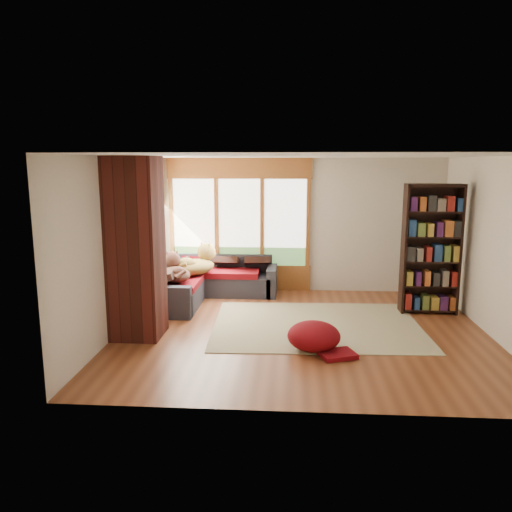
% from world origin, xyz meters
% --- Properties ---
extents(floor, '(5.50, 5.50, 0.00)m').
position_xyz_m(floor, '(0.00, 0.00, 0.00)').
color(floor, brown).
rests_on(floor, ground).
extents(ceiling, '(5.50, 5.50, 0.00)m').
position_xyz_m(ceiling, '(0.00, 0.00, 2.60)').
color(ceiling, white).
extents(wall_back, '(5.50, 0.04, 2.60)m').
position_xyz_m(wall_back, '(0.00, 2.50, 1.30)').
color(wall_back, silver).
rests_on(wall_back, ground).
extents(wall_front, '(5.50, 0.04, 2.60)m').
position_xyz_m(wall_front, '(0.00, -2.50, 1.30)').
color(wall_front, silver).
rests_on(wall_front, ground).
extents(wall_left, '(0.04, 5.00, 2.60)m').
position_xyz_m(wall_left, '(-2.75, 0.00, 1.30)').
color(wall_left, silver).
rests_on(wall_left, ground).
extents(wall_right, '(0.04, 5.00, 2.60)m').
position_xyz_m(wall_right, '(2.75, 0.00, 1.30)').
color(wall_right, silver).
rests_on(wall_right, ground).
extents(windows_back, '(2.82, 0.10, 1.90)m').
position_xyz_m(windows_back, '(-1.20, 2.47, 1.35)').
color(windows_back, '#965826').
rests_on(windows_back, wall_back).
extents(windows_left, '(0.10, 2.62, 1.90)m').
position_xyz_m(windows_left, '(-2.72, 1.20, 1.35)').
color(windows_left, '#965826').
rests_on(windows_left, wall_left).
extents(roller_blind, '(0.03, 0.72, 0.90)m').
position_xyz_m(roller_blind, '(-2.69, 2.03, 1.75)').
color(roller_blind, '#77835C').
rests_on(roller_blind, wall_left).
extents(brick_chimney, '(0.70, 0.70, 2.60)m').
position_xyz_m(brick_chimney, '(-2.40, -0.35, 1.30)').
color(brick_chimney, '#471914').
rests_on(brick_chimney, ground).
extents(sectional_sofa, '(2.20, 2.20, 0.80)m').
position_xyz_m(sectional_sofa, '(-1.95, 1.70, 0.30)').
color(sectional_sofa, '#20212A').
rests_on(sectional_sofa, ground).
extents(area_rug, '(3.28, 2.56, 0.01)m').
position_xyz_m(area_rug, '(0.23, 0.29, 0.01)').
color(area_rug, beige).
rests_on(area_rug, ground).
extents(bookshelf, '(0.93, 0.31, 2.17)m').
position_xyz_m(bookshelf, '(2.14, 1.11, 1.09)').
color(bookshelf, black).
rests_on(bookshelf, ground).
extents(pouf, '(0.92, 0.92, 0.39)m').
position_xyz_m(pouf, '(0.14, -0.76, 0.21)').
color(pouf, maroon).
rests_on(pouf, area_rug).
extents(dog_tan, '(0.93, 0.99, 0.48)m').
position_xyz_m(dog_tan, '(-1.89, 1.66, 0.78)').
color(dog_tan, olive).
rests_on(dog_tan, sectional_sofa).
extents(dog_brindle, '(0.75, 0.87, 0.42)m').
position_xyz_m(dog_brindle, '(-2.19, 1.10, 0.75)').
color(dog_brindle, '#38221C').
rests_on(dog_brindle, sectional_sofa).
extents(throw_pillows, '(1.98, 1.68, 0.45)m').
position_xyz_m(throw_pillows, '(-1.92, 1.85, 0.79)').
color(throw_pillows, black).
rests_on(throw_pillows, sectional_sofa).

